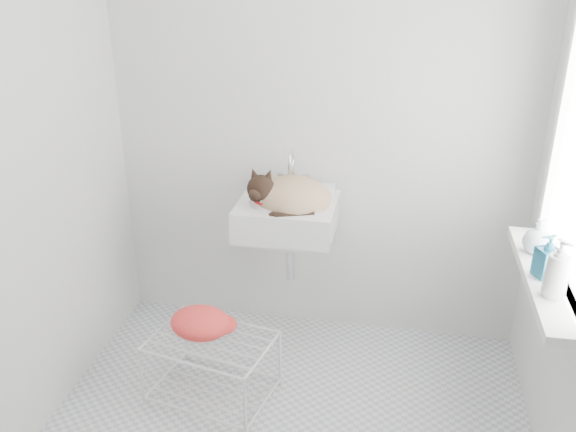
% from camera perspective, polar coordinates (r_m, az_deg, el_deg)
% --- Properties ---
extents(back_wall, '(2.20, 0.02, 2.50)m').
position_cam_1_polar(back_wall, '(3.16, 2.98, 9.67)').
color(back_wall, silver).
rests_on(back_wall, ground).
extents(left_wall, '(0.02, 2.00, 2.50)m').
position_cam_1_polar(left_wall, '(2.65, -24.70, 4.71)').
color(left_wall, silver).
rests_on(left_wall, ground).
extents(windowsill, '(0.16, 0.88, 0.04)m').
position_cam_1_polar(windowsill, '(2.61, 22.82, -5.40)').
color(windowsill, white).
rests_on(windowsill, right_wall).
extents(sink, '(0.49, 0.43, 0.20)m').
position_cam_1_polar(sink, '(3.06, -0.09, 1.33)').
color(sink, white).
rests_on(sink, back_wall).
extents(faucet, '(0.18, 0.12, 0.18)m').
position_cam_1_polar(faucet, '(3.18, 0.52, 4.89)').
color(faucet, silver).
rests_on(faucet, sink).
extents(cat, '(0.42, 0.34, 0.25)m').
position_cam_1_polar(cat, '(3.03, 0.11, 1.88)').
color(cat, '#D0A98A').
rests_on(cat, sink).
extents(wire_rack, '(0.62, 0.49, 0.33)m').
position_cam_1_polar(wire_rack, '(3.06, -7.06, -14.02)').
color(wire_rack, silver).
rests_on(wire_rack, floor).
extents(towel, '(0.32, 0.25, 0.12)m').
position_cam_1_polar(towel, '(2.98, -8.14, -10.31)').
color(towel, '#FF5F09').
rests_on(towel, wire_rack).
extents(bottle_a, '(0.10, 0.10, 0.19)m').
position_cam_1_polar(bottle_a, '(2.45, 23.38, -6.87)').
color(bottle_a, silver).
rests_on(bottle_a, windowsill).
extents(bottle_b, '(0.11, 0.10, 0.18)m').
position_cam_1_polar(bottle_b, '(2.58, 22.75, -5.19)').
color(bottle_b, '#1B6381').
rests_on(bottle_b, windowsill).
extents(bottle_c, '(0.13, 0.13, 0.15)m').
position_cam_1_polar(bottle_c, '(2.76, 21.98, -3.14)').
color(bottle_c, silver).
rests_on(bottle_c, windowsill).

